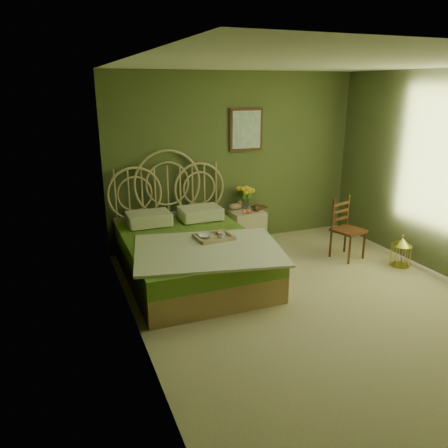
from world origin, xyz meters
name	(u,v)px	position (x,y,z in m)	size (l,w,h in m)	color
floor	(310,299)	(0.00, 0.00, 0.00)	(4.50, 4.50, 0.00)	#C9B991
ceiling	(326,63)	(0.00, 0.00, 2.60)	(4.50, 4.50, 0.00)	silver
wall_back	(235,160)	(0.00, 2.25, 1.30)	(4.00, 4.00, 0.00)	#4A592F
wall_left	(132,209)	(-2.00, 0.00, 1.30)	(4.50, 4.50, 0.00)	#4A592F
wall_art	(246,130)	(0.17, 2.22, 1.75)	(0.54, 0.04, 0.64)	#3D2010
bed	(191,253)	(-1.10, 1.14, 0.33)	(1.93, 2.43, 1.51)	tan
nightstand	(245,222)	(0.07, 1.99, 0.35)	(0.50, 0.50, 0.98)	beige
chair	(346,224)	(1.19, 0.99, 0.49)	(0.48, 0.48, 0.88)	#3D2010
birdcage	(401,252)	(1.70, 0.40, 0.20)	(0.26, 0.26, 0.40)	gold
book_lower	(256,208)	(0.25, 2.00, 0.56)	(0.17, 0.23, 0.02)	#381E0F
book_upper	(256,207)	(0.25, 2.00, 0.58)	(0.15, 0.21, 0.02)	#472819
cereal_bowl	(205,236)	(-0.96, 0.95, 0.60)	(0.16, 0.16, 0.04)	white
coffee_cup	(221,235)	(-0.78, 0.84, 0.62)	(0.09, 0.09, 0.08)	white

